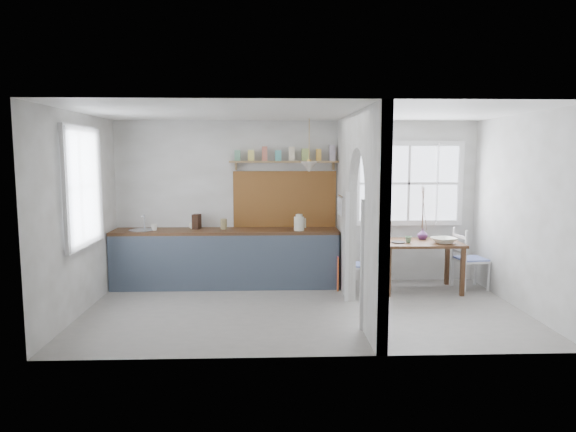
{
  "coord_description": "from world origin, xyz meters",
  "views": [
    {
      "loc": [
        -0.46,
        -6.64,
        2.06
      ],
      "look_at": [
        -0.2,
        0.33,
        1.23
      ],
      "focal_mm": 32.0,
      "sensor_mm": 36.0,
      "label": 1
    }
  ],
  "objects_px": {
    "chair_left": "(357,265)",
    "kettle": "(299,222)",
    "dining_table": "(419,266)",
    "vase": "(423,234)",
    "chair_right": "(471,259)"
  },
  "relations": [
    {
      "from": "dining_table",
      "to": "vase",
      "type": "height_order",
      "value": "vase"
    },
    {
      "from": "kettle",
      "to": "chair_left",
      "type": "bearing_deg",
      "value": -28.76
    },
    {
      "from": "dining_table",
      "to": "chair_right",
      "type": "height_order",
      "value": "chair_right"
    },
    {
      "from": "chair_right",
      "to": "dining_table",
      "type": "bearing_deg",
      "value": 87.68
    },
    {
      "from": "vase",
      "to": "dining_table",
      "type": "bearing_deg",
      "value": -115.85
    },
    {
      "from": "chair_left",
      "to": "vase",
      "type": "bearing_deg",
      "value": 104.76
    },
    {
      "from": "kettle",
      "to": "vase",
      "type": "xyz_separation_m",
      "value": [
        1.92,
        -0.03,
        -0.19
      ]
    },
    {
      "from": "dining_table",
      "to": "vase",
      "type": "bearing_deg",
      "value": 65.0
    },
    {
      "from": "chair_left",
      "to": "vase",
      "type": "relative_size",
      "value": 4.86
    },
    {
      "from": "chair_right",
      "to": "chair_left",
      "type": "bearing_deg",
      "value": 85.34
    },
    {
      "from": "chair_right",
      "to": "kettle",
      "type": "xyz_separation_m",
      "value": [
        -2.65,
        0.16,
        0.56
      ]
    },
    {
      "from": "chair_left",
      "to": "vase",
      "type": "distance_m",
      "value": 1.16
    },
    {
      "from": "dining_table",
      "to": "kettle",
      "type": "height_order",
      "value": "kettle"
    },
    {
      "from": "chair_left",
      "to": "kettle",
      "type": "height_order",
      "value": "kettle"
    },
    {
      "from": "chair_right",
      "to": "kettle",
      "type": "bearing_deg",
      "value": 79.12
    }
  ]
}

